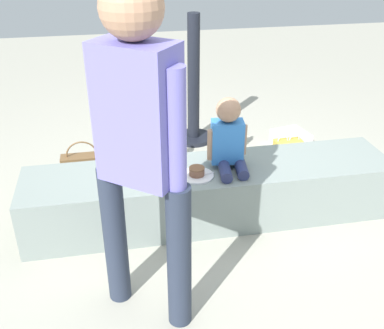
{
  "coord_description": "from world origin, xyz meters",
  "views": [
    {
      "loc": [
        -0.63,
        -2.61,
        1.87
      ],
      "look_at": [
        -0.2,
        -0.38,
        0.64
      ],
      "focal_mm": 42.78,
      "sensor_mm": 36.0,
      "label": 1
    }
  ],
  "objects_px": {
    "water_bottle_near_gift": "(179,148)",
    "party_cup_red": "(314,155)",
    "adult_standing": "(139,136)",
    "handbag_black_leather": "(120,154)",
    "gift_bag": "(287,158)",
    "handbag_brown_canvas": "(84,169)",
    "cake_plate": "(197,173)",
    "cake_box_white": "(291,139)",
    "child_seated": "(229,138)",
    "water_bottle_far_side": "(242,137)"
  },
  "relations": [
    {
      "from": "water_bottle_near_gift",
      "to": "party_cup_red",
      "type": "xyz_separation_m",
      "value": [
        1.15,
        -0.26,
        -0.04
      ]
    },
    {
      "from": "adult_standing",
      "to": "handbag_black_leather",
      "type": "bearing_deg",
      "value": 92.26
    },
    {
      "from": "water_bottle_near_gift",
      "to": "gift_bag",
      "type": "bearing_deg",
      "value": -30.34
    },
    {
      "from": "water_bottle_near_gift",
      "to": "handbag_brown_canvas",
      "type": "xyz_separation_m",
      "value": [
        -0.81,
        -0.3,
        0.04
      ]
    },
    {
      "from": "cake_plate",
      "to": "handbag_brown_canvas",
      "type": "bearing_deg",
      "value": 136.47
    },
    {
      "from": "party_cup_red",
      "to": "gift_bag",
      "type": "bearing_deg",
      "value": -149.15
    },
    {
      "from": "cake_box_white",
      "to": "child_seated",
      "type": "bearing_deg",
      "value": -131.69
    },
    {
      "from": "cake_plate",
      "to": "handbag_black_leather",
      "type": "xyz_separation_m",
      "value": [
        -0.47,
        0.97,
        -0.3
      ]
    },
    {
      "from": "water_bottle_far_side",
      "to": "handbag_black_leather",
      "type": "relative_size",
      "value": 0.63
    },
    {
      "from": "water_bottle_far_side",
      "to": "cake_plate",
      "type": "bearing_deg",
      "value": -119.88
    },
    {
      "from": "child_seated",
      "to": "adult_standing",
      "type": "bearing_deg",
      "value": -129.07
    },
    {
      "from": "child_seated",
      "to": "water_bottle_far_side",
      "type": "height_order",
      "value": "child_seated"
    },
    {
      "from": "party_cup_red",
      "to": "water_bottle_near_gift",
      "type": "bearing_deg",
      "value": 167.15
    },
    {
      "from": "cake_plate",
      "to": "water_bottle_far_side",
      "type": "xyz_separation_m",
      "value": [
        0.66,
        1.15,
        -0.32
      ]
    },
    {
      "from": "water_bottle_near_gift",
      "to": "handbag_brown_canvas",
      "type": "distance_m",
      "value": 0.87
    },
    {
      "from": "child_seated",
      "to": "party_cup_red",
      "type": "xyz_separation_m",
      "value": [
        0.97,
        0.67,
        -0.55
      ]
    },
    {
      "from": "child_seated",
      "to": "water_bottle_far_side",
      "type": "distance_m",
      "value": 1.25
    },
    {
      "from": "gift_bag",
      "to": "handbag_black_leather",
      "type": "distance_m",
      "value": 1.39
    },
    {
      "from": "water_bottle_near_gift",
      "to": "child_seated",
      "type": "bearing_deg",
      "value": -79.28
    },
    {
      "from": "child_seated",
      "to": "adult_standing",
      "type": "xyz_separation_m",
      "value": [
        -0.63,
        -0.77,
        0.42
      ]
    },
    {
      "from": "adult_standing",
      "to": "gift_bag",
      "type": "xyz_separation_m",
      "value": [
        1.26,
        1.24,
        -0.86
      ]
    },
    {
      "from": "child_seated",
      "to": "water_bottle_near_gift",
      "type": "xyz_separation_m",
      "value": [
        -0.18,
        0.93,
        -0.51
      ]
    },
    {
      "from": "adult_standing",
      "to": "child_seated",
      "type": "bearing_deg",
      "value": 50.93
    },
    {
      "from": "party_cup_red",
      "to": "handbag_black_leather",
      "type": "distance_m",
      "value": 1.68
    },
    {
      "from": "handbag_brown_canvas",
      "to": "adult_standing",
      "type": "bearing_deg",
      "value": -75.66
    },
    {
      "from": "child_seated",
      "to": "gift_bag",
      "type": "height_order",
      "value": "child_seated"
    },
    {
      "from": "gift_bag",
      "to": "adult_standing",
      "type": "bearing_deg",
      "value": -135.41
    },
    {
      "from": "child_seated",
      "to": "cake_plate",
      "type": "bearing_deg",
      "value": -158.7
    },
    {
      "from": "adult_standing",
      "to": "cake_plate",
      "type": "height_order",
      "value": "adult_standing"
    },
    {
      "from": "child_seated",
      "to": "cake_plate",
      "type": "distance_m",
      "value": 0.31
    },
    {
      "from": "water_bottle_far_side",
      "to": "party_cup_red",
      "type": "bearing_deg",
      "value": -35.6
    },
    {
      "from": "child_seated",
      "to": "party_cup_red",
      "type": "bearing_deg",
      "value": 34.54
    },
    {
      "from": "child_seated",
      "to": "water_bottle_far_side",
      "type": "xyz_separation_m",
      "value": [
        0.43,
        1.06,
        -0.51
      ]
    },
    {
      "from": "child_seated",
      "to": "adult_standing",
      "type": "relative_size",
      "value": 0.29
    },
    {
      "from": "gift_bag",
      "to": "water_bottle_far_side",
      "type": "height_order",
      "value": "gift_bag"
    },
    {
      "from": "child_seated",
      "to": "party_cup_red",
      "type": "height_order",
      "value": "child_seated"
    },
    {
      "from": "adult_standing",
      "to": "cake_box_white",
      "type": "xyz_separation_m",
      "value": [
        1.51,
        1.77,
        -0.96
      ]
    },
    {
      "from": "party_cup_red",
      "to": "adult_standing",
      "type": "bearing_deg",
      "value": -137.96
    },
    {
      "from": "water_bottle_far_side",
      "to": "water_bottle_near_gift",
      "type": "bearing_deg",
      "value": -168.31
    },
    {
      "from": "water_bottle_far_side",
      "to": "handbag_black_leather",
      "type": "distance_m",
      "value": 1.14
    },
    {
      "from": "water_bottle_far_side",
      "to": "cake_box_white",
      "type": "height_order",
      "value": "water_bottle_far_side"
    },
    {
      "from": "cake_box_white",
      "to": "handbag_black_leather",
      "type": "xyz_separation_m",
      "value": [
        -1.58,
        -0.11,
        0.05
      ]
    },
    {
      "from": "child_seated",
      "to": "handbag_black_leather",
      "type": "xyz_separation_m",
      "value": [
        -0.69,
        0.88,
        -0.49
      ]
    },
    {
      "from": "adult_standing",
      "to": "water_bottle_near_gift",
      "type": "relative_size",
      "value": 8.47
    },
    {
      "from": "gift_bag",
      "to": "handbag_black_leather",
      "type": "relative_size",
      "value": 1.14
    },
    {
      "from": "water_bottle_far_side",
      "to": "cake_box_white",
      "type": "relative_size",
      "value": 0.68
    },
    {
      "from": "child_seated",
      "to": "handbag_brown_canvas",
      "type": "height_order",
      "value": "child_seated"
    },
    {
      "from": "handbag_brown_canvas",
      "to": "child_seated",
      "type": "bearing_deg",
      "value": -32.66
    },
    {
      "from": "water_bottle_far_side",
      "to": "party_cup_red",
      "type": "distance_m",
      "value": 0.67
    },
    {
      "from": "water_bottle_near_gift",
      "to": "cake_box_white",
      "type": "relative_size",
      "value": 0.69
    }
  ]
}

